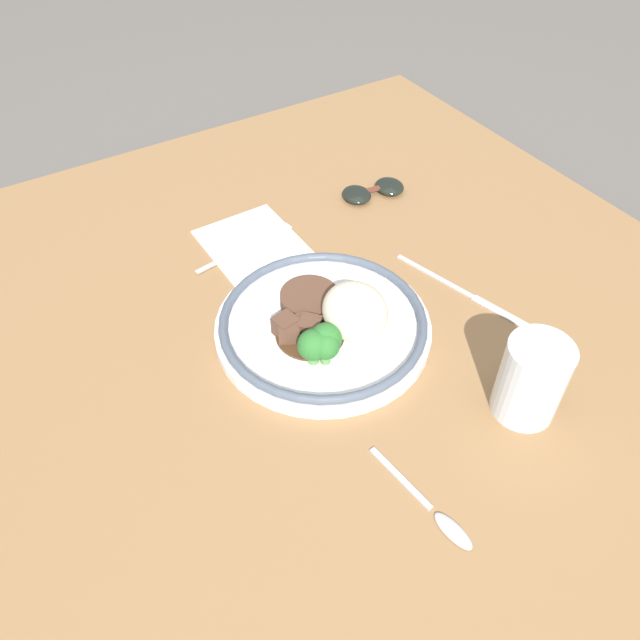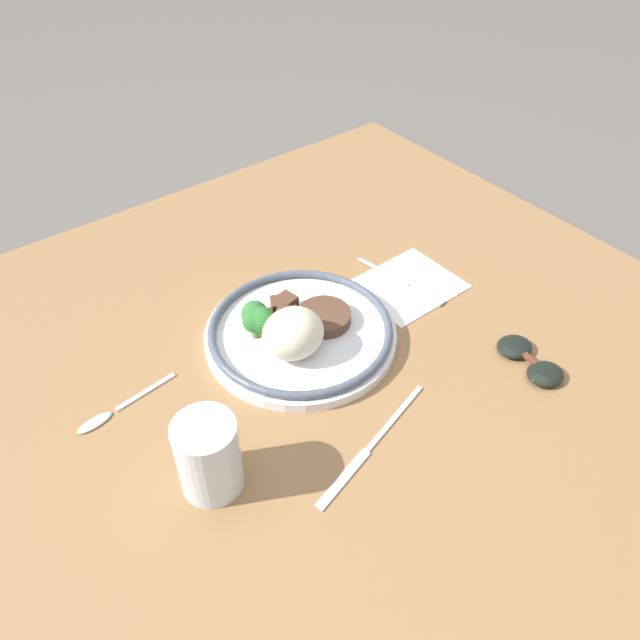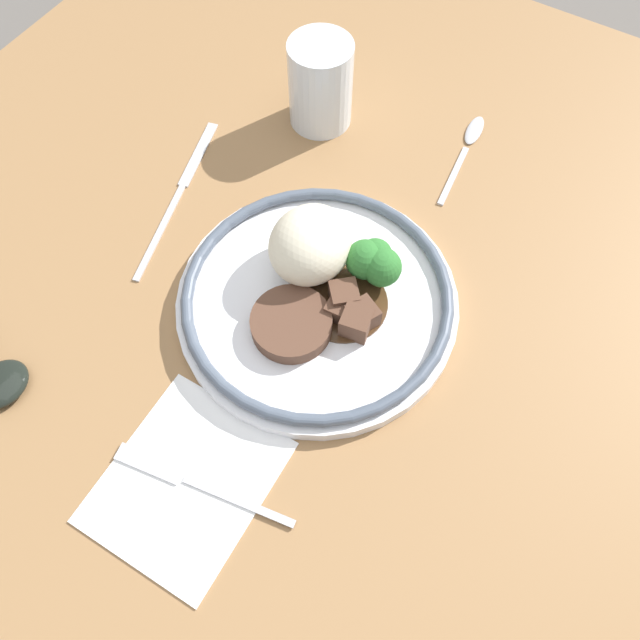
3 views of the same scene
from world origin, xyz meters
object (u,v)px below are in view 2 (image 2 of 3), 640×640
at_px(juice_glass, 209,458).
at_px(sunglasses, 529,360).
at_px(plate, 296,331).
at_px(fork, 408,285).
at_px(knife, 370,447).
at_px(spoon, 108,415).

distance_m(juice_glass, sunglasses, 0.46).
bearing_deg(sunglasses, plate, -36.97).
distance_m(plate, fork, 0.22).
xyz_separation_m(juice_glass, sunglasses, (-0.45, 0.10, -0.04)).
relative_size(plate, fork, 1.64).
relative_size(plate, sunglasses, 2.46).
bearing_deg(plate, juice_glass, 31.22).
distance_m(knife, spoon, 0.34).
bearing_deg(spoon, juice_glass, 102.20).
height_order(spoon, sunglasses, sunglasses).
bearing_deg(spoon, knife, 127.17).
distance_m(plate, spoon, 0.28).
height_order(fork, knife, fork).
xyz_separation_m(plate, fork, (-0.22, 0.01, -0.02)).
bearing_deg(spoon, plate, 165.38).
bearing_deg(knife, plate, -115.94).
xyz_separation_m(plate, juice_glass, (0.22, 0.13, 0.03)).
bearing_deg(fork, juice_glass, -83.18).
bearing_deg(fork, knife, -61.12).
xyz_separation_m(knife, sunglasses, (-0.27, 0.03, 0.01)).
distance_m(juice_glass, fork, 0.45).
relative_size(fork, sunglasses, 1.50).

